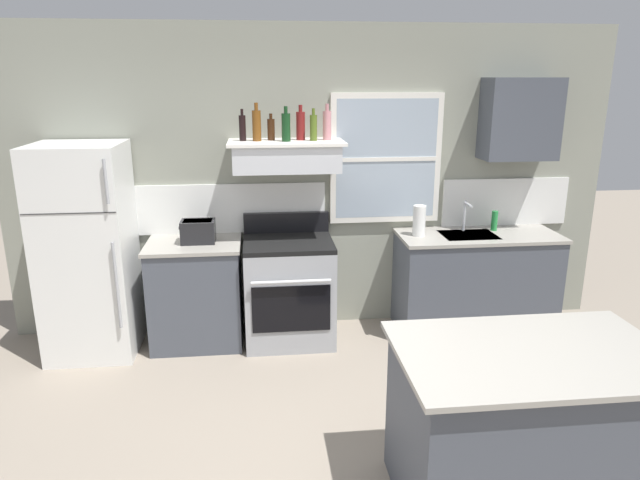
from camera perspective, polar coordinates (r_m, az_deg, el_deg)
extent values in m
plane|color=gray|center=(3.63, 3.09, -22.41)|extent=(16.00, 16.00, 0.00)
cube|color=gray|center=(5.14, -0.71, 5.87)|extent=(5.40, 0.06, 2.70)
cube|color=white|center=(5.16, -13.48, 2.97)|extent=(2.50, 0.02, 0.44)
cube|color=white|center=(5.61, 18.01, 3.65)|extent=(1.20, 0.02, 0.44)
cube|color=white|center=(5.16, 6.61, 8.06)|extent=(1.00, 0.04, 1.15)
cube|color=#9EADBC|center=(5.15, 6.65, 8.03)|extent=(0.90, 0.01, 1.05)
cube|color=white|center=(5.14, 6.66, 8.02)|extent=(0.90, 0.02, 0.04)
cube|color=white|center=(5.05, -22.23, -1.06)|extent=(0.70, 0.68, 1.76)
cube|color=#333333|center=(4.63, -23.86, 2.44)|extent=(0.69, 0.00, 0.01)
cylinder|color=#A5A8AD|center=(4.68, -19.66, -4.34)|extent=(0.02, 0.02, 0.70)
cylinder|color=#A5A8AD|center=(4.48, -20.63, 5.48)|extent=(0.02, 0.02, 0.33)
cube|color=#474C56|center=(5.07, -12.23, -5.34)|extent=(0.76, 0.60, 0.88)
cube|color=#9E998E|center=(4.93, -12.54, -0.40)|extent=(0.79, 0.63, 0.03)
cube|color=black|center=(4.89, -12.09, 0.84)|extent=(0.28, 0.20, 0.19)
cube|color=black|center=(4.87, -12.15, 1.85)|extent=(0.24, 0.16, 0.01)
cube|color=black|center=(4.90, -13.80, 1.18)|extent=(0.02, 0.03, 0.02)
cube|color=#9EA0A5|center=(5.01, -3.11, -5.30)|extent=(0.76, 0.64, 0.87)
cube|color=black|center=(4.87, -3.19, -0.31)|extent=(0.76, 0.64, 0.04)
cube|color=black|center=(5.12, -3.40, 1.78)|extent=(0.76, 0.06, 0.18)
cube|color=black|center=(4.72, -2.88, -6.90)|extent=(0.65, 0.01, 0.40)
cylinder|color=silver|center=(4.59, -2.90, -4.20)|extent=(0.65, 0.03, 0.03)
cube|color=silver|center=(4.81, -3.39, 8.28)|extent=(0.88, 0.48, 0.22)
cube|color=#262628|center=(4.60, -3.23, 6.92)|extent=(0.75, 0.02, 0.04)
cube|color=white|center=(4.80, -3.42, 9.73)|extent=(0.96, 0.52, 0.02)
cylinder|color=black|center=(4.82, -7.76, 11.02)|extent=(0.06, 0.06, 0.21)
cylinder|color=black|center=(4.81, -7.82, 12.56)|extent=(0.02, 0.02, 0.05)
cylinder|color=brown|center=(4.79, -6.35, 11.28)|extent=(0.07, 0.07, 0.25)
cylinder|color=brown|center=(4.78, -6.41, 13.13)|extent=(0.03, 0.03, 0.06)
cylinder|color=#381E0F|center=(4.84, -4.91, 10.94)|extent=(0.06, 0.06, 0.17)
cylinder|color=#381E0F|center=(4.84, -4.95, 12.23)|extent=(0.03, 0.03, 0.04)
cylinder|color=#143819|center=(4.74, -3.42, 11.17)|extent=(0.07, 0.07, 0.23)
cylinder|color=#143819|center=(4.73, -3.45, 12.87)|extent=(0.03, 0.03, 0.06)
cylinder|color=maroon|center=(4.84, -1.95, 11.32)|extent=(0.07, 0.07, 0.23)
cylinder|color=maroon|center=(4.83, -1.97, 13.02)|extent=(0.03, 0.03, 0.06)
cylinder|color=#4C601E|center=(4.78, -0.66, 11.15)|extent=(0.06, 0.06, 0.21)
cylinder|color=#4C601E|center=(4.77, -0.66, 12.72)|extent=(0.03, 0.03, 0.05)
cylinder|color=#C67F84|center=(4.84, 0.71, 11.37)|extent=(0.07, 0.07, 0.24)
cylinder|color=#C67F84|center=(4.83, 0.71, 13.12)|extent=(0.03, 0.03, 0.06)
cube|color=#474C56|center=(5.40, 15.21, -4.20)|extent=(1.40, 0.60, 0.88)
cube|color=#9E998E|center=(5.27, 15.57, 0.45)|extent=(1.43, 0.63, 0.03)
cube|color=#B7BABC|center=(5.21, 14.64, 0.45)|extent=(0.48, 0.36, 0.01)
cylinder|color=silver|center=(5.30, 14.22, 2.38)|extent=(0.03, 0.03, 0.28)
cylinder|color=silver|center=(5.20, 14.61, 3.45)|extent=(0.02, 0.16, 0.02)
cylinder|color=white|center=(5.05, 9.89, 1.91)|extent=(0.11, 0.11, 0.27)
cylinder|color=#268C3F|center=(5.40, 17.05, 1.86)|extent=(0.06, 0.06, 0.18)
cube|color=#474C56|center=(3.38, 19.79, -17.54)|extent=(1.32, 0.82, 0.88)
cube|color=#9E998E|center=(3.16, 20.58, -10.62)|extent=(1.40, 0.90, 0.03)
cube|color=#474C56|center=(5.37, 19.37, 11.34)|extent=(0.64, 0.32, 0.70)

